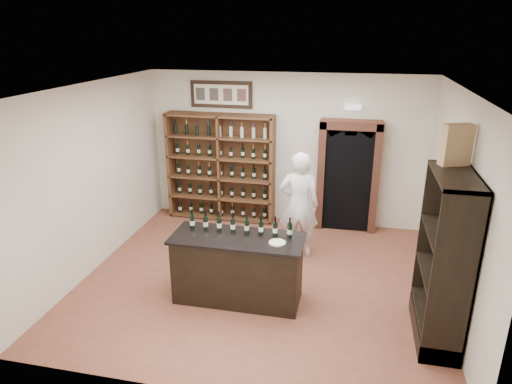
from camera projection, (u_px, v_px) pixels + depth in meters
floor at (260, 279)px, 7.28m from camera, size 5.50×5.50×0.00m
ceiling at (260, 88)px, 6.26m from camera, size 5.50×5.50×0.00m
wall_back at (286, 150)px, 9.07m from camera, size 5.50×0.04×3.00m
wall_left at (93, 178)px, 7.32m from camera, size 0.04×5.00×3.00m
wall_right at (457, 205)px, 6.22m from camera, size 0.04×5.00×3.00m
wine_shelf at (221, 167)px, 9.31m from camera, size 2.20×0.38×2.20m
framed_picture at (221, 94)px, 8.94m from camera, size 1.25×0.04×0.52m
arched_doorway at (348, 173)px, 8.78m from camera, size 1.17×0.35×2.17m
emergency_light at (353, 107)px, 8.44m from camera, size 0.30×0.10×0.10m
tasting_counter at (238, 269)px, 6.60m from camera, size 1.88×0.78×1.00m
counter_bottle_0 at (192, 222)px, 6.67m from camera, size 0.07×0.07×0.30m
counter_bottle_1 at (206, 223)px, 6.63m from camera, size 0.07×0.07×0.30m
counter_bottle_2 at (219, 224)px, 6.59m from camera, size 0.07×0.07×0.30m
counter_bottle_3 at (233, 225)px, 6.55m from camera, size 0.07×0.07×0.30m
counter_bottle_4 at (247, 227)px, 6.50m from camera, size 0.07×0.07×0.30m
counter_bottle_5 at (261, 228)px, 6.46m from camera, size 0.07×0.07×0.30m
counter_bottle_6 at (275, 229)px, 6.42m from camera, size 0.07×0.07×0.30m
counter_bottle_7 at (290, 230)px, 6.38m from camera, size 0.07×0.07×0.30m
side_cabinet at (443, 285)px, 5.69m from camera, size 0.48×1.20×2.20m
shopkeeper at (299, 205)px, 7.76m from camera, size 0.73×0.52×1.87m
plate at (277, 243)px, 6.24m from camera, size 0.23×0.23×0.02m
wine_crate at (456, 145)px, 5.48m from camera, size 0.39×0.27×0.51m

